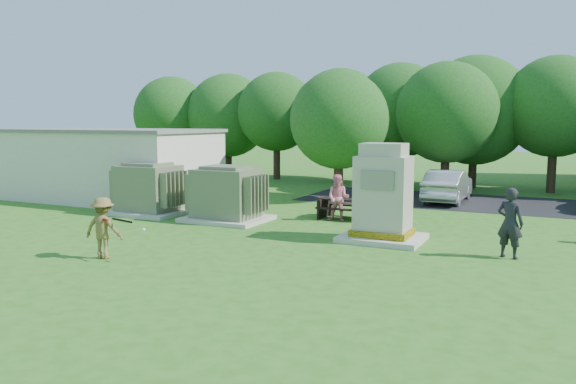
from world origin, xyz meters
The scene contains 15 objects.
ground centered at (0.00, 0.00, 0.00)m, with size 120.00×120.00×0.00m, color #2D6619.
service_building centered at (-11.00, 7.00, 1.60)m, with size 10.00×5.00×3.20m, color beige.
service_building_roof centered at (-11.00, 7.00, 3.27)m, with size 10.20×5.20×0.15m, color slate.
parking_strip centered at (7.00, 13.50, 0.01)m, with size 20.00×6.00×0.01m, color #232326.
transformer_left centered at (-6.50, 4.50, 0.97)m, with size 3.00×2.40×2.07m.
transformer_right centered at (-2.80, 4.50, 0.97)m, with size 3.00×2.40×2.07m.
generator_cabinet centered at (3.48, 3.61, 1.34)m, with size 2.51×2.05×3.05m.
picnic_table centered at (0.98, 6.84, 0.48)m, with size 1.81×1.36×0.77m.
batter centered at (-2.71, -1.92, 0.84)m, with size 1.09×0.63×1.68m, color brown.
person_by_generator centered at (7.24, 2.95, 0.97)m, with size 0.71×0.47×1.95m, color black.
person_at_picnic centered at (1.01, 6.22, 0.88)m, with size 0.85×0.66×1.76m, color pink.
car_white centered at (0.50, 14.08, 0.75)m, with size 1.78×4.43×1.51m, color white.
car_silver_a centered at (3.75, 13.23, 0.75)m, with size 1.58×4.54×1.50m, color #A4A5A9.
batting_equipment centered at (-2.00, -1.96, 1.07)m, with size 1.29×0.32×0.28m.
tree_row centered at (1.75, 18.50, 4.15)m, with size 41.30×13.30×7.30m.
Camera 1 is at (8.37, -13.21, 3.74)m, focal length 35.00 mm.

